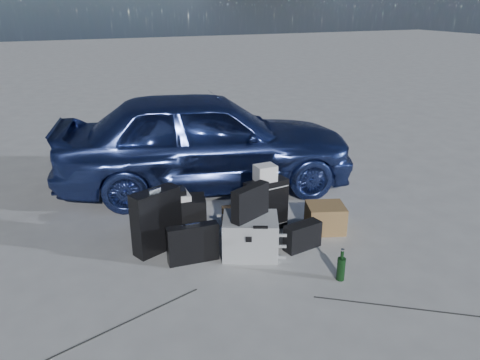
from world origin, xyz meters
The scene contains 15 objects.
ground centered at (0.00, 0.00, 0.00)m, with size 60.00×60.00×0.00m, color #B6B5B0.
car centered at (0.26, 2.10, 0.67)m, with size 1.58×3.93×1.34m, color #354993.
pelican_case centered at (0.05, 0.17, 0.20)m, with size 0.55×0.45×0.40m, color #A9ADAF.
laptop_bag centered at (0.05, 0.18, 0.56)m, with size 0.44×0.11×0.33m, color black.
briefcase centered at (-0.53, 0.25, 0.20)m, with size 0.50×0.11×0.39m, color black.
suitcase_left centered at (-0.80, 0.61, 0.33)m, with size 0.51×0.18×0.66m, color black.
suitcase_right centered at (0.43, 0.60, 0.29)m, with size 0.49×0.18×0.59m, color black.
white_carton centered at (0.42, 0.61, 0.67)m, with size 0.22×0.18×0.18m, color white.
duffel_bag centered at (-0.52, 1.02, 0.18)m, with size 0.74×0.32×0.37m, color black.
flat_box_white centered at (-0.52, 1.00, 0.40)m, with size 0.35×0.27×0.06m, color white.
flat_box_black centered at (-0.51, 1.00, 0.46)m, with size 0.27×0.19×0.06m, color black.
kraft_bag centered at (0.05, 0.58, 0.17)m, with size 0.26×0.16×0.35m, color #9E6C45.
cardboard_box centered at (1.03, 0.31, 0.15)m, with size 0.41×0.36×0.30m, color olive.
messenger_bag centered at (0.59, 0.05, 0.14)m, with size 0.40×0.15×0.28m, color black.
green_bottle centered at (0.62, -0.60, 0.15)m, with size 0.08×0.08×0.30m, color black.
Camera 1 is at (-1.70, -3.65, 2.42)m, focal length 35.00 mm.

